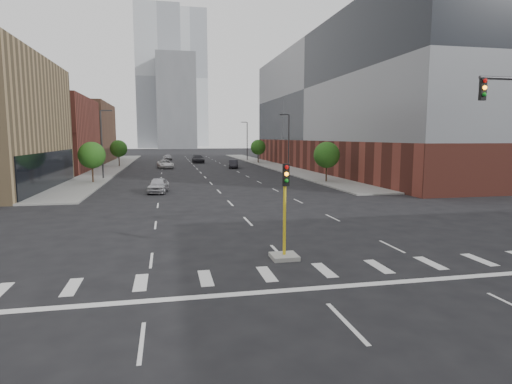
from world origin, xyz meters
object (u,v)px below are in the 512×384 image
object	(u,v)px
car_deep_right	(198,159)
car_distant	(168,157)
car_mid_right	(233,164)
median_traffic_signal	(285,238)
car_near_left	(158,185)
car_far_left	(165,164)

from	to	relation	value
car_deep_right	car_distant	world-z (taller)	car_deep_right
car_mid_right	car_distant	world-z (taller)	car_mid_right
median_traffic_signal	car_distant	size ratio (longest dim) A/B	1.08
car_near_left	car_deep_right	world-z (taller)	car_deep_right
car_far_left	car_distant	distance (m)	27.87
car_near_left	car_deep_right	size ratio (longest dim) A/B	0.77
median_traffic_signal	car_near_left	xyz separation A→B (m)	(-6.09, 25.40, -0.21)
median_traffic_signal	car_near_left	size ratio (longest dim) A/B	0.98
car_near_left	car_deep_right	bearing A→B (deg)	89.06
car_near_left	car_mid_right	size ratio (longest dim) A/B	0.99
car_mid_right	car_deep_right	distance (m)	18.10
car_deep_right	car_far_left	bearing A→B (deg)	-115.51
car_deep_right	car_distant	bearing A→B (deg)	115.94
median_traffic_signal	car_deep_right	bearing A→B (deg)	88.85
car_near_left	car_deep_right	distance (m)	50.10
car_near_left	car_mid_right	distance (m)	34.52
median_traffic_signal	car_mid_right	bearing A→B (deg)	83.52
car_distant	car_mid_right	bearing A→B (deg)	-76.76
car_near_left	car_distant	size ratio (longest dim) A/B	1.10
median_traffic_signal	car_deep_right	world-z (taller)	median_traffic_signal
car_deep_right	car_mid_right	bearing A→B (deg)	-74.98
car_far_left	car_deep_right	size ratio (longest dim) A/B	0.92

